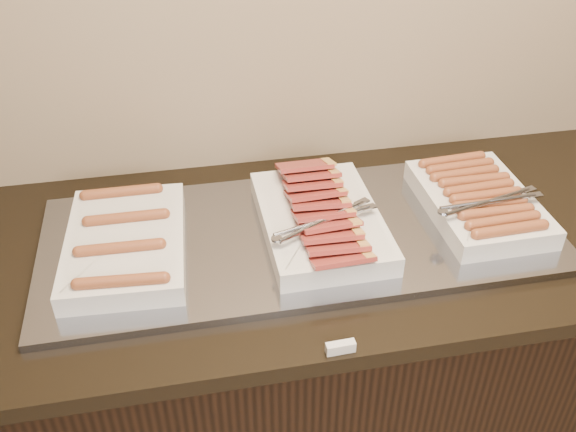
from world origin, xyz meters
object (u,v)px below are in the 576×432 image
object	(u,v)px
warming_tray	(301,235)
dish_right	(479,201)
dish_center	(321,219)
counter	(308,364)
dish_left	(126,243)

from	to	relation	value
warming_tray	dish_right	size ratio (longest dim) A/B	3.25
dish_center	dish_right	size ratio (longest dim) A/B	1.15
counter	warming_tray	size ratio (longest dim) A/B	1.72
warming_tray	dish_right	bearing A→B (deg)	-0.48
dish_left	dish_right	size ratio (longest dim) A/B	1.08
warming_tray	dish_right	world-z (taller)	dish_right
counter	dish_center	world-z (taller)	dish_center
warming_tray	dish_center	bearing A→B (deg)	-3.91
dish_left	dish_center	distance (m)	0.45
dish_right	counter	bearing A→B (deg)	178.76
counter	dish_right	world-z (taller)	dish_right
warming_tray	dish_center	distance (m)	0.06
dish_center	dish_right	xyz separation A→B (m)	(0.39, -0.00, -0.00)
counter	dish_center	distance (m)	0.50
dish_left	dish_right	bearing A→B (deg)	2.75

